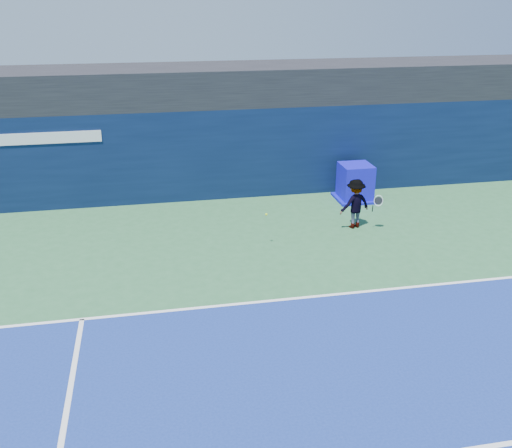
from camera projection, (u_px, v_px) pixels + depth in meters
name	position (u px, v px, depth m)	size (l,w,h in m)	color
ground	(353.00, 378.00, 10.33)	(80.00, 80.00, 0.00)	#2C6338
baseline	(308.00, 297.00, 13.05)	(24.00, 0.10, 0.01)	white
stadium_band	(243.00, 83.00, 19.42)	(36.00, 3.00, 1.20)	black
back_wall_assembly	(249.00, 151.00, 19.30)	(36.00, 1.03, 3.00)	#091735
equipment_cart	(355.00, 184.00, 19.02)	(1.26, 1.26, 1.21)	#140DC1
tennis_player	(355.00, 204.00, 16.68)	(1.26, 0.77, 1.48)	silver
tennis_ball	(266.00, 214.00, 15.41)	(0.06, 0.06, 0.06)	#C6E919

